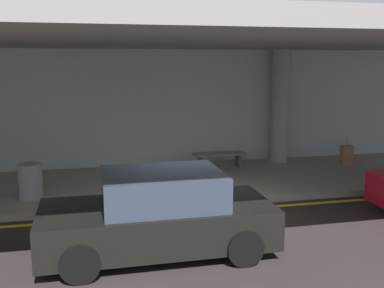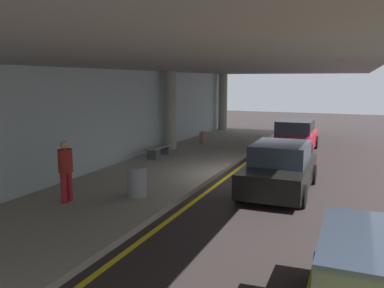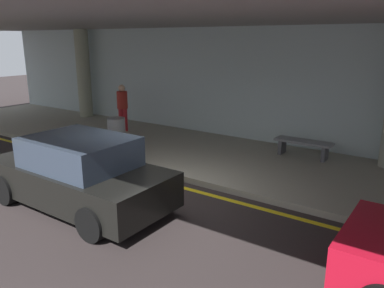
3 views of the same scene
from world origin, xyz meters
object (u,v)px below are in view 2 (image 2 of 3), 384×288
(support_column_center, at_px, (223,102))
(car_red, at_px, (295,137))
(bench_metal, at_px, (159,149))
(support_column_left_mid, at_px, (170,110))
(traveler_with_luggage, at_px, (66,167))
(car_black, at_px, (280,169))
(suitcase_upright_primary, at_px, (203,138))
(trash_bin_steel, at_px, (137,181))

(support_column_center, bearing_deg, car_red, -136.41)
(support_column_center, height_order, bench_metal, support_column_center)
(car_red, xyz_separation_m, bench_metal, (-4.42, 5.01, -0.21))
(support_column_left_mid, xyz_separation_m, bench_metal, (-2.18, -0.47, -1.47))
(car_red, distance_m, traveler_with_luggage, 11.82)
(support_column_center, relative_size, car_black, 0.89)
(traveler_with_luggage, xyz_separation_m, bench_metal, (6.53, 0.58, -0.61))
(traveler_with_luggage, distance_m, suitcase_upright_primary, 10.68)
(bench_metal, bearing_deg, support_column_left_mid, 12.23)
(support_column_left_mid, distance_m, car_black, 7.95)
(support_column_left_mid, xyz_separation_m, suitcase_upright_primary, (1.95, -0.90, -1.51))
(support_column_left_mid, bearing_deg, car_red, -67.77)
(suitcase_upright_primary, bearing_deg, car_black, -142.50)
(suitcase_upright_primary, relative_size, bench_metal, 0.56)
(car_red, xyz_separation_m, trash_bin_steel, (-9.77, 2.95, -0.14))
(traveler_with_luggage, relative_size, trash_bin_steel, 1.98)
(support_column_center, height_order, traveler_with_luggage, support_column_center)
(suitcase_upright_primary, bearing_deg, support_column_center, 9.27)
(car_black, xyz_separation_m, car_red, (7.22, 0.58, 0.00))
(car_red, bearing_deg, bench_metal, 128.55)
(bench_metal, bearing_deg, car_black, -116.55)
(support_column_center, height_order, suitcase_upright_primary, support_column_center)
(car_red, relative_size, suitcase_upright_primary, 4.56)
(car_black, height_order, bench_metal, car_black)
(support_column_left_mid, bearing_deg, traveler_with_luggage, -173.11)
(traveler_with_luggage, xyz_separation_m, suitcase_upright_primary, (10.66, 0.15, -0.65))
(support_column_center, height_order, trash_bin_steel, support_column_center)
(support_column_left_mid, distance_m, trash_bin_steel, 8.07)
(trash_bin_steel, bearing_deg, support_column_left_mid, 18.56)
(support_column_center, bearing_deg, support_column_left_mid, 180.00)
(bench_metal, height_order, trash_bin_steel, trash_bin_steel)
(car_black, bearing_deg, suitcase_upright_primary, 36.42)
(support_column_left_mid, distance_m, suitcase_upright_primary, 2.63)
(support_column_left_mid, height_order, trash_bin_steel, support_column_left_mid)
(support_column_left_mid, xyz_separation_m, car_red, (2.24, -5.48, -1.26))
(car_red, height_order, trash_bin_steel, car_red)
(bench_metal, bearing_deg, suitcase_upright_primary, -5.91)
(support_column_left_mid, relative_size, support_column_center, 1.00)
(traveler_with_luggage, relative_size, suitcase_upright_primary, 1.87)
(car_red, bearing_deg, support_column_center, 40.69)
(car_red, relative_size, bench_metal, 2.56)
(car_black, bearing_deg, traveler_with_luggage, 126.40)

